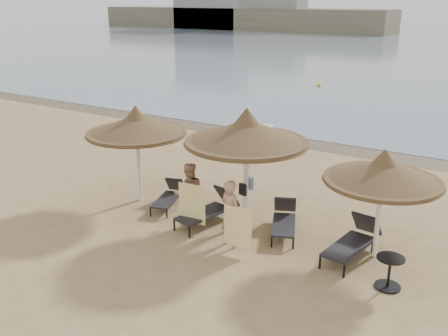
# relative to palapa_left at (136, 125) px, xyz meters

# --- Properties ---
(ground) EXTENTS (160.00, 160.00, 0.00)m
(ground) POSITION_rel_palapa_left_xyz_m (2.84, -0.80, -2.36)
(ground) COLOR tan
(ground) RESTS_ON ground
(wet_sand_strip) EXTENTS (200.00, 1.60, 0.01)m
(wet_sand_strip) POSITION_rel_palapa_left_xyz_m (2.84, 8.60, -2.36)
(wet_sand_strip) COLOR brown
(wet_sand_strip) RESTS_ON ground
(far_shore) EXTENTS (150.00, 54.80, 12.00)m
(far_shore) POSITION_rel_palapa_left_xyz_m (-22.26, 77.02, 0.55)
(far_shore) COLOR #706A50
(far_shore) RESTS_ON ground
(palapa_left) EXTENTS (2.99, 2.99, 2.96)m
(palapa_left) POSITION_rel_palapa_left_xyz_m (0.00, 0.00, 0.00)
(palapa_left) COLOR white
(palapa_left) RESTS_ON ground
(palapa_center) EXTENTS (3.29, 3.29, 3.26)m
(palapa_center) POSITION_rel_palapa_left_xyz_m (3.59, 0.22, 0.24)
(palapa_center) COLOR white
(palapa_center) RESTS_ON ground
(palapa_right) EXTENTS (2.73, 2.73, 2.70)m
(palapa_right) POSITION_rel_palapa_left_xyz_m (7.13, 0.31, -0.21)
(palapa_right) COLOR white
(palapa_right) RESTS_ON ground
(lounger_far_left) EXTENTS (1.00, 1.71, 0.73)m
(lounger_far_left) POSITION_rel_palapa_left_xyz_m (1.03, 0.13, -2.03)
(lounger_far_left) COLOR black
(lounger_far_left) RESTS_ON ground
(lounger_near_left) EXTENTS (1.03, 2.06, 0.88)m
(lounger_near_left) POSITION_rel_palapa_left_xyz_m (2.70, -0.16, -1.96)
(lounger_near_left) COLOR black
(lounger_near_left) RESTS_ON ground
(lounger_near_right) EXTENTS (1.24, 1.86, 0.79)m
(lounger_near_right) POSITION_rel_palapa_left_xyz_m (4.69, 0.38, -2.00)
(lounger_near_right) COLOR black
(lounger_near_right) RESTS_ON ground
(lounger_far_right) EXTENTS (0.92, 2.08, 0.90)m
(lounger_far_right) POSITION_rel_palapa_left_xyz_m (6.68, 0.09, -1.96)
(lounger_far_right) COLOR black
(lounger_far_right) RESTS_ON ground
(side_table) EXTENTS (0.60, 0.60, 0.72)m
(side_table) POSITION_rel_palapa_left_xyz_m (7.77, -0.91, -2.02)
(side_table) COLOR black
(side_table) RESTS_ON ground
(person_left) EXTENTS (1.09, 1.08, 2.02)m
(person_left) POSITION_rel_palapa_left_xyz_m (2.24, -0.52, -1.35)
(person_left) COLOR tan
(person_left) RESTS_ON ground
(person_right) EXTENTS (1.07, 0.85, 2.03)m
(person_right) POSITION_rel_palapa_left_xyz_m (3.91, -1.06, -1.35)
(person_right) COLOR tan
(person_right) RESTS_ON ground
(towel_left) EXTENTS (0.79, 0.09, 1.11)m
(towel_left) POSITION_rel_palapa_left_xyz_m (2.59, -0.87, -1.60)
(towel_left) COLOR yellow
(towel_left) RESTS_ON ground
(towel_right) EXTENTS (0.73, 0.09, 1.02)m
(towel_right) POSITION_rel_palapa_left_xyz_m (4.26, -1.31, -1.65)
(towel_right) COLOR yellow
(towel_right) RESTS_ON ground
(bag_patterned) EXTENTS (0.29, 0.18, 0.35)m
(bag_patterned) POSITION_rel_palapa_left_xyz_m (3.59, 0.40, -1.20)
(bag_patterned) COLOR silver
(bag_patterned) RESTS_ON ground
(bag_dark) EXTENTS (0.23, 0.13, 0.32)m
(bag_dark) POSITION_rel_palapa_left_xyz_m (3.59, 0.06, -1.29)
(bag_dark) COLOR black
(bag_dark) RESTS_ON ground
(pedal_boat) EXTENTS (1.95, 1.24, 0.88)m
(pedal_boat) POSITION_rel_palapa_left_xyz_m (0.89, 7.22, -2.04)
(pedal_boat) COLOR #20499D
(pedal_boat) RESTS_ON ground
(buoy_left) EXTENTS (0.32, 0.32, 0.32)m
(buoy_left) POSITION_rel_palapa_left_xyz_m (-3.12, 22.32, -2.20)
(buoy_left) COLOR yellow
(buoy_left) RESTS_ON ground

